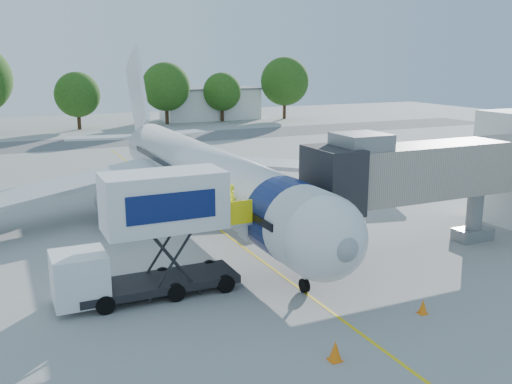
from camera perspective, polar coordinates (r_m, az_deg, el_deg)
name	(u,v)px	position (r m, az deg, el deg)	size (l,w,h in m)	color
ground	(226,234)	(34.06, -3.07, -4.23)	(160.00, 160.00, 0.00)	#979794
guidance_line	(226,234)	(34.06, -3.07, -4.22)	(0.15, 70.00, 0.01)	yellow
taxiway_strip	(101,142)	(73.91, -15.28, 4.84)	(120.00, 10.00, 0.01)	#59595B
aircraft	(201,173)	(37.08, -5.49, 1.88)	(34.17, 37.73, 11.35)	silver
jet_bridge	(415,173)	(31.16, 15.59, 1.89)	(13.90, 3.20, 6.60)	#A99F91
catering_hiloader	(150,236)	(25.04, -10.58, -4.33)	(8.50, 2.44, 5.50)	black
ground_tug	(442,335)	(21.46, 18.09, -13.44)	(4.29, 2.98, 1.56)	white
safety_cone_a	(423,307)	(24.74, 16.35, -10.97)	(0.39, 0.39, 0.61)	orange
safety_cone_b	(335,351)	(20.61, 7.93, -15.48)	(0.47, 0.47, 0.75)	orange
outbuilding_right	(210,103)	(98.56, -4.60, 8.81)	(16.40, 7.40, 5.30)	silver
tree_d	(77,95)	(87.56, -17.44, 9.27)	(6.53, 6.53, 8.32)	#382314
tree_e	(166,87)	(91.56, -9.00, 10.35)	(7.55, 7.55, 9.63)	#382314
tree_f	(222,92)	(94.93, -3.43, 9.97)	(6.24, 6.24, 7.96)	#382314
tree_g	(285,81)	(98.90, 2.89, 10.99)	(8.19, 8.19, 10.45)	#382314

